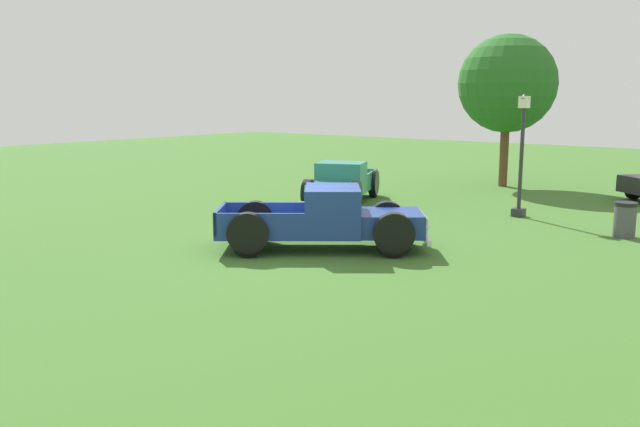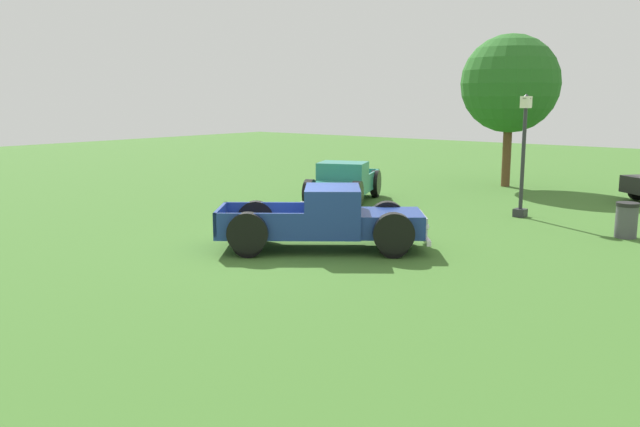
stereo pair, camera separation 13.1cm
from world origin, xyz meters
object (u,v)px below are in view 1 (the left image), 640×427
Objects in this scene: lamp_post_near at (522,153)px; trash_can at (625,219)px; pickup_truck_foreground at (335,220)px; oak_tree_east at (507,84)px; pickup_truck_behind_left at (341,184)px.

trash_can is (3.43, -1.24, -1.52)m from lamp_post_near.
pickup_truck_foreground is 14.29m from oak_tree_east.
pickup_truck_foreground is at bearing -83.73° from oak_tree_east.
pickup_truck_behind_left is at bearing 125.49° from pickup_truck_foreground.
lamp_post_near is 3.95m from trash_can.
oak_tree_east is at bearing 72.88° from pickup_truck_behind_left.
trash_can is (5.22, 6.00, -0.26)m from pickup_truck_foreground.
pickup_truck_foreground reaches higher than pickup_truck_behind_left.
pickup_truck_foreground is 6.92m from pickup_truck_behind_left.
lamp_post_near is 0.61× the size of oak_tree_east.
pickup_truck_foreground is 7.56m from lamp_post_near.
oak_tree_east is at bearing 130.94° from trash_can.
oak_tree_east reaches higher than pickup_truck_foreground.
oak_tree_east reaches higher than pickup_truck_behind_left.
lamp_post_near is (5.81, 1.60, 1.30)m from pickup_truck_behind_left.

